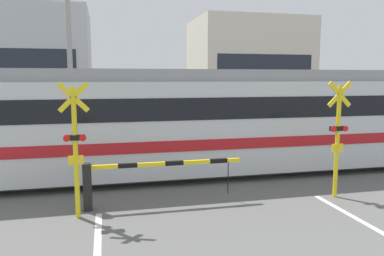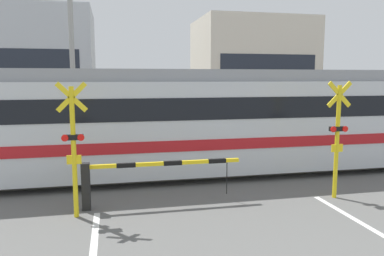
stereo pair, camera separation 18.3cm
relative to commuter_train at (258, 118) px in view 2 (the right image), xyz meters
name	(u,v)px [view 2 (the right image)]	position (x,y,z in m)	size (l,w,h in m)	color
rail_track_near	(193,178)	(-2.39, -0.72, -1.77)	(50.00, 0.10, 0.08)	#5B564C
rail_track_far	(184,168)	(-2.39, 0.72, -1.77)	(50.00, 0.10, 0.08)	#5B564C
commuter_train	(258,118)	(0.00, 0.00, 0.00)	(18.37, 2.92, 3.40)	silver
crossing_barrier_near	(128,175)	(-4.47, -2.80, -1.01)	(3.92, 0.20, 1.14)	black
crossing_barrier_far	(223,135)	(-0.31, 2.95, -1.01)	(3.92, 0.20, 1.14)	black
crossing_signal_left	(73,144)	(-5.67, -3.23, -0.13)	(0.68, 0.15, 3.07)	yellow
crossing_signal_right	(337,134)	(0.89, -3.23, -0.13)	(0.68, 0.15, 3.07)	yellow
pedestrian	(173,125)	(-1.97, 5.56, -0.86)	(0.38, 0.22, 1.66)	brown
building_left_of_street	(27,70)	(-9.82, 12.92, 1.80)	(7.99, 5.85, 7.23)	#B2B7BC
building_right_of_street	(251,72)	(4.75, 12.92, 1.72)	(7.42, 5.85, 7.06)	beige
utility_pole_streetside	(73,74)	(-6.42, 5.45, 1.51)	(0.22, 0.22, 6.64)	gray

